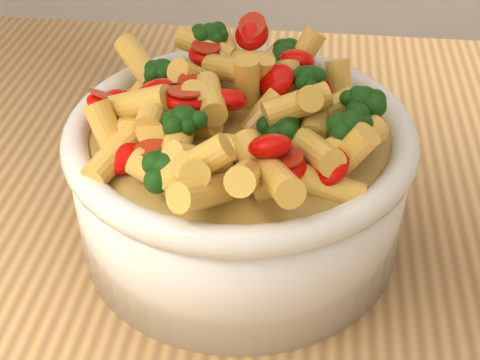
# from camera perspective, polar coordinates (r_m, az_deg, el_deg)

# --- Properties ---
(table) EXTENTS (1.20, 0.80, 0.90)m
(table) POSITION_cam_1_polar(r_m,az_deg,el_deg) (0.58, -5.94, -13.84)
(table) COLOR tan
(table) RESTS_ON ground
(serving_bowl) EXTENTS (0.24, 0.24, 0.10)m
(serving_bowl) POSITION_cam_1_polar(r_m,az_deg,el_deg) (0.48, 0.00, 0.12)
(serving_bowl) COLOR white
(serving_bowl) RESTS_ON table
(pasta_salad) EXTENTS (0.19, 0.19, 0.04)m
(pasta_salad) POSITION_cam_1_polar(r_m,az_deg,el_deg) (0.45, -0.00, 6.76)
(pasta_salad) COLOR #FFCA50
(pasta_salad) RESTS_ON serving_bowl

